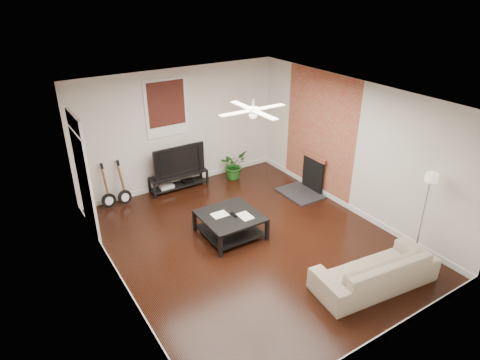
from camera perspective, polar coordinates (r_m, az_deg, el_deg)
name	(u,v)px	position (r m, az deg, el deg)	size (l,w,h in m)	color
room	(252,176)	(7.45, 1.65, 0.59)	(5.01, 6.01, 2.81)	black
brick_accent	(319,134)	(9.63, 10.69, 6.16)	(0.02, 2.20, 2.80)	#B34C39
fireplace	(306,175)	(9.80, 9.00, 0.70)	(0.80, 1.10, 0.92)	black
window_back	(166,108)	(9.59, -9.95, 9.60)	(1.00, 0.06, 1.30)	#3E1911
door_left	(85,176)	(8.28, -20.35, 0.45)	(0.08, 1.00, 2.50)	white
tv_stand	(179,181)	(10.09, -8.30, -0.15)	(1.40, 0.37, 0.39)	black
tv	(177,159)	(9.87, -8.55, 2.80)	(1.25, 0.16, 0.72)	black
coffee_table	(230,225)	(8.21, -1.34, -6.12)	(1.09, 1.09, 0.46)	black
sofa	(375,269)	(7.30, 17.84, -11.48)	(2.08, 0.81, 0.61)	#BCA98D
floor_lamp	(423,217)	(7.91, 23.55, -4.67)	(0.28, 0.28, 1.70)	silver
potted_plant	(233,165)	(10.45, -0.91, 2.06)	(0.64, 0.56, 0.71)	#1E5B1A
guitar_left	(107,187)	(9.45, -17.64, -0.93)	(0.32, 0.22, 1.02)	black
guitar_right	(123,184)	(9.50, -15.59, -0.49)	(0.32, 0.22, 1.02)	black
ceiling_fan	(253,110)	(7.02, 1.78, 9.47)	(1.24, 1.24, 0.32)	white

